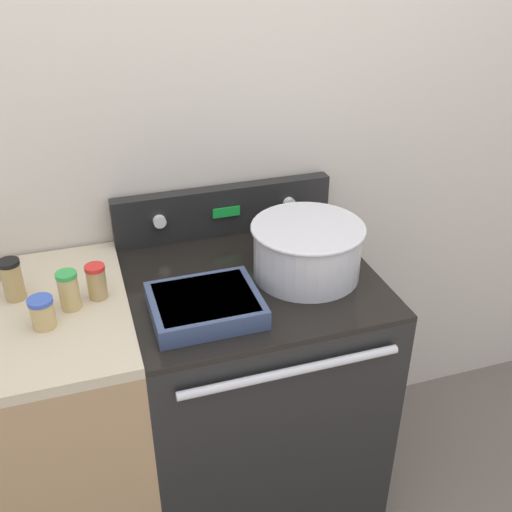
{
  "coord_description": "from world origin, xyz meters",
  "views": [
    {
      "loc": [
        -0.44,
        -1.1,
        1.88
      ],
      "look_at": [
        0.02,
        0.34,
        1.01
      ],
      "focal_mm": 42.0,
      "sensor_mm": 36.0,
      "label": 1
    }
  ],
  "objects_px": {
    "spice_jar_blue_cap": "(42,312)",
    "spice_jar_red_cap": "(97,281)",
    "casserole_dish": "(205,304)",
    "spice_jar_green_cap": "(69,290)",
    "ladle": "(348,240)",
    "spice_jar_black_cap": "(12,280)",
    "mixing_bowl": "(307,248)"
  },
  "relations": [
    {
      "from": "ladle",
      "to": "spice_jar_black_cap",
      "type": "bearing_deg",
      "value": 179.95
    },
    {
      "from": "spice_jar_red_cap",
      "to": "spice_jar_green_cap",
      "type": "xyz_separation_m",
      "value": [
        -0.07,
        -0.03,
        0.0
      ]
    },
    {
      "from": "casserole_dish",
      "to": "spice_jar_green_cap",
      "type": "xyz_separation_m",
      "value": [
        -0.34,
        0.12,
        0.04
      ]
    },
    {
      "from": "mixing_bowl",
      "to": "casserole_dish",
      "type": "distance_m",
      "value": 0.35
    },
    {
      "from": "spice_jar_blue_cap",
      "to": "spice_jar_black_cap",
      "type": "distance_m",
      "value": 0.17
    },
    {
      "from": "spice_jar_green_cap",
      "to": "spice_jar_black_cap",
      "type": "height_order",
      "value": "spice_jar_black_cap"
    },
    {
      "from": "mixing_bowl",
      "to": "spice_jar_green_cap",
      "type": "height_order",
      "value": "mixing_bowl"
    },
    {
      "from": "casserole_dish",
      "to": "ladle",
      "type": "relative_size",
      "value": 1.04
    },
    {
      "from": "spice_jar_red_cap",
      "to": "spice_jar_blue_cap",
      "type": "height_order",
      "value": "spice_jar_red_cap"
    },
    {
      "from": "mixing_bowl",
      "to": "spice_jar_green_cap",
      "type": "relative_size",
      "value": 3.03
    },
    {
      "from": "ladle",
      "to": "spice_jar_red_cap",
      "type": "relative_size",
      "value": 2.78
    },
    {
      "from": "ladle",
      "to": "spice_jar_blue_cap",
      "type": "relative_size",
      "value": 3.35
    },
    {
      "from": "spice_jar_red_cap",
      "to": "spice_jar_green_cap",
      "type": "distance_m",
      "value": 0.08
    },
    {
      "from": "ladle",
      "to": "spice_jar_black_cap",
      "type": "distance_m",
      "value": 1.0
    },
    {
      "from": "spice_jar_red_cap",
      "to": "spice_jar_green_cap",
      "type": "height_order",
      "value": "spice_jar_green_cap"
    },
    {
      "from": "ladle",
      "to": "spice_jar_black_cap",
      "type": "height_order",
      "value": "spice_jar_black_cap"
    },
    {
      "from": "spice_jar_blue_cap",
      "to": "spice_jar_red_cap",
      "type": "bearing_deg",
      "value": 33.03
    },
    {
      "from": "spice_jar_red_cap",
      "to": "spice_jar_blue_cap",
      "type": "distance_m",
      "value": 0.17
    },
    {
      "from": "spice_jar_green_cap",
      "to": "spice_jar_black_cap",
      "type": "relative_size",
      "value": 0.92
    },
    {
      "from": "spice_jar_red_cap",
      "to": "spice_jar_black_cap",
      "type": "relative_size",
      "value": 0.85
    },
    {
      "from": "spice_jar_green_cap",
      "to": "casserole_dish",
      "type": "bearing_deg",
      "value": -19.6
    },
    {
      "from": "mixing_bowl",
      "to": "spice_jar_black_cap",
      "type": "height_order",
      "value": "mixing_bowl"
    },
    {
      "from": "spice_jar_red_cap",
      "to": "spice_jar_blue_cap",
      "type": "xyz_separation_m",
      "value": [
        -0.14,
        -0.09,
        -0.01
      ]
    },
    {
      "from": "ladle",
      "to": "spice_jar_blue_cap",
      "type": "distance_m",
      "value": 0.94
    },
    {
      "from": "mixing_bowl",
      "to": "ladle",
      "type": "relative_size",
      "value": 1.19
    },
    {
      "from": "ladle",
      "to": "spice_jar_red_cap",
      "type": "bearing_deg",
      "value": -175.35
    },
    {
      "from": "spice_jar_green_cap",
      "to": "spice_jar_blue_cap",
      "type": "bearing_deg",
      "value": -137.56
    },
    {
      "from": "mixing_bowl",
      "to": "spice_jar_blue_cap",
      "type": "height_order",
      "value": "mixing_bowl"
    },
    {
      "from": "ladle",
      "to": "spice_jar_blue_cap",
      "type": "height_order",
      "value": "spice_jar_blue_cap"
    },
    {
      "from": "casserole_dish",
      "to": "spice_jar_red_cap",
      "type": "xyz_separation_m",
      "value": [
        -0.26,
        0.15,
        0.03
      ]
    },
    {
      "from": "spice_jar_green_cap",
      "to": "spice_jar_blue_cap",
      "type": "xyz_separation_m",
      "value": [
        -0.07,
        -0.06,
        -0.01
      ]
    },
    {
      "from": "spice_jar_green_cap",
      "to": "spice_jar_black_cap",
      "type": "xyz_separation_m",
      "value": [
        -0.14,
        0.09,
        0.0
      ]
    }
  ]
}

